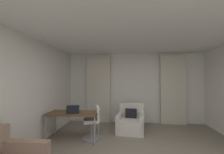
{
  "coord_description": "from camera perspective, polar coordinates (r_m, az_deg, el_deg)",
  "views": [
    {
      "loc": [
        -0.3,
        -2.69,
        1.61
      ],
      "look_at": [
        -0.69,
        1.29,
        1.68
      ],
      "focal_mm": 23.89,
      "sensor_mm": 36.0,
      "label": 1
    }
  ],
  "objects": [
    {
      "name": "curtain_right_panel",
      "position": [
        5.84,
        22.35,
        -4.5
      ],
      "size": [
        0.9,
        0.06,
        2.5
      ],
      "color": "beige",
      "rests_on": "ground"
    },
    {
      "name": "desk",
      "position": [
        4.27,
        -14.54,
        -13.77
      ],
      "size": [
        1.37,
        0.62,
        0.73
      ],
      "color": "brown",
      "rests_on": "ground"
    },
    {
      "name": "desk_chair",
      "position": [
        4.28,
        -7.32,
        -17.57
      ],
      "size": [
        0.49,
        0.49,
        0.88
      ],
      "color": "gray",
      "rests_on": "ground"
    },
    {
      "name": "wall_left",
      "position": [
        3.51,
        -34.11,
        -5.96
      ],
      "size": [
        0.06,
        6.12,
        2.6
      ],
      "color": "silver",
      "rests_on": "ground"
    },
    {
      "name": "ceiling",
      "position": [
        2.89,
        11.92,
        19.62
      ],
      "size": [
        5.12,
        6.12,
        0.06
      ],
      "primitive_type": "cube",
      "color": "white",
      "rests_on": "wall_left"
    },
    {
      "name": "laptop",
      "position": [
        4.16,
        -14.65,
        -12.59
      ],
      "size": [
        0.37,
        0.31,
        0.22
      ],
      "color": "#2D2D33",
      "rests_on": "desk"
    },
    {
      "name": "armchair",
      "position": [
        4.89,
        7.19,
        -16.9
      ],
      "size": [
        0.9,
        0.96,
        0.84
      ],
      "color": "silver",
      "rests_on": "ground"
    },
    {
      "name": "wall_window",
      "position": [
        5.73,
        8.65,
        -4.13
      ],
      "size": [
        5.12,
        0.06,
        2.6
      ],
      "color": "silver",
      "rests_on": "ground"
    },
    {
      "name": "curtain_left_panel",
      "position": [
        5.7,
        -5.26,
        -4.66
      ],
      "size": [
        0.9,
        0.06,
        2.5
      ],
      "color": "beige",
      "rests_on": "ground"
    }
  ]
}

